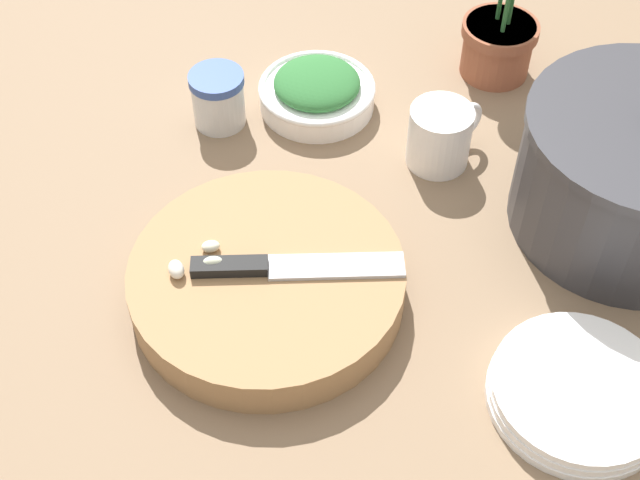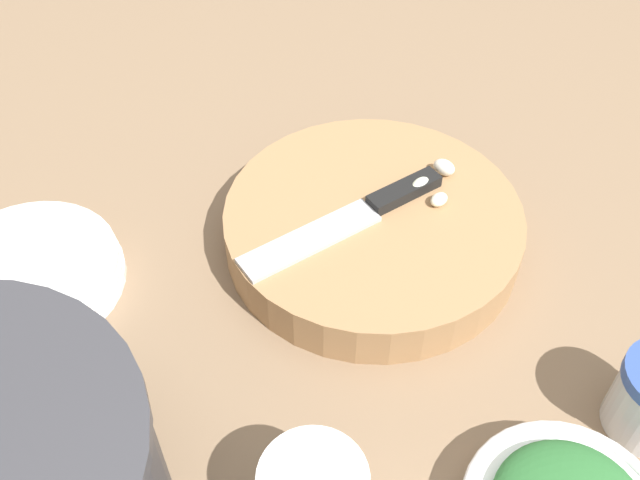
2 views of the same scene
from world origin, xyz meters
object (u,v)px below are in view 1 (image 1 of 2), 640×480
Objects in this scene: garlic_cloves at (197,262)px; potted_herb at (502,24)px; spice_jar at (218,98)px; herb_bowl at (317,91)px; chef_knife at (285,266)px; coffee_mug at (441,136)px; plate_stack at (578,392)px; stock_pot at (638,174)px; cutting_board at (267,282)px.

potted_herb reaches higher than garlic_cloves.
spice_jar is 0.40m from potted_herb.
spice_jar reaches higher than herb_bowl.
coffee_mug is at bearing 137.64° from chef_knife.
herb_bowl reaches higher than plate_stack.
spice_jar is 0.27× the size of stock_pot.
herb_bowl is 0.19m from coffee_mug.
spice_jar is at bearing 164.28° from garlic_cloves.
potted_herb is at bearing 91.07° from herb_bowl.
coffee_mug is at bearing 59.67° from spice_jar.
garlic_cloves is 0.22× the size of stock_pot.
stock_pot reaches higher than cutting_board.
plate_stack is at bearing 55.09° from garlic_cloves.
garlic_cloves is at bearing -37.51° from herb_bowl.
plate_stack is 0.55m from potted_herb.
potted_herb is (-0.31, 0.41, 0.06)m from cutting_board.
plate_stack is at bearing 1.48° from coffee_mug.
garlic_cloves reaches higher than herb_bowl.
spice_jar reaches higher than plate_stack.
chef_knife is at bearing -129.83° from plate_stack.
herb_bowl is at bearing -165.76° from plate_stack.
cutting_board is 0.51m from potted_herb.
potted_herb is at bearing 127.12° from cutting_board.
garlic_cloves is 0.56m from potted_herb.
chef_knife reaches higher than herb_bowl.
potted_herb is (0.00, 0.40, 0.04)m from spice_jar.
coffee_mug is 0.57× the size of potted_herb.
cutting_board is 0.33m from herb_bowl.
spice_jar is (-0.28, 0.08, -0.02)m from garlic_cloves.
potted_herb is at bearing 142.97° from chef_knife.
stock_pot reaches higher than chef_knife.
chef_knife is 0.31m from spice_jar.
cutting_board is 1.32× the size of chef_knife.
chef_knife is at bearing 72.34° from garlic_cloves.
stock_pot is at bearing 86.94° from garlic_cloves.
stock_pot is (0.31, 0.43, 0.04)m from spice_jar.
stock_pot is (-0.21, 0.17, 0.06)m from plate_stack.
cutting_board is 0.45m from stock_pot.
coffee_mug is (-0.16, 0.26, 0.02)m from cutting_board.
spice_jar reaches higher than chef_knife.
potted_herb reaches higher than chef_knife.
stock_pot reaches higher than garlic_cloves.
coffee_mug reaches higher than spice_jar.
potted_herb is at bearing 120.72° from garlic_cloves.
garlic_cloves is 0.52m from stock_pot.
chef_knife is at bearing -89.77° from stock_pot.
coffee_mug is (-0.13, 0.34, -0.02)m from garlic_cloves.
garlic_cloves is at bearing -93.70° from chef_knife.
coffee_mug reaches higher than cutting_board.
cutting_board is 1.93× the size of herb_bowl.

